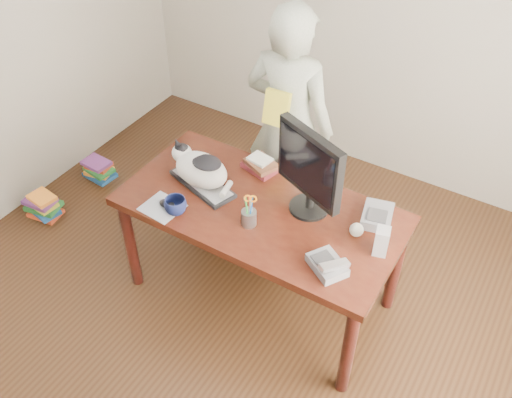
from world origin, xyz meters
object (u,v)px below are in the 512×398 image
object	(u,v)px
calculator	(377,216)
book_pile_a	(43,206)
cat	(200,167)
mouse	(167,204)
phone	(328,265)
monitor	(309,169)
speaker	(382,241)
person	(289,125)
desk	(267,218)
pen_cup	(249,216)
book_stack	(261,165)
book_pile_b	(99,169)
coffee_mug	(176,206)
keyboard	(202,184)
baseball	(356,230)

from	to	relation	value
calculator	book_pile_a	bearing A→B (deg)	177.23
cat	mouse	size ratio (longest dim) A/B	4.22
mouse	phone	xyz separation A→B (m)	(0.98, 0.05, 0.01)
monitor	book_pile_a	size ratio (longest dim) A/B	1.93
monitor	speaker	bearing A→B (deg)	11.94
monitor	person	world-z (taller)	person
desk	monitor	world-z (taller)	monitor
mouse	phone	size ratio (longest dim) A/B	0.42
pen_cup	calculator	distance (m)	0.70
book_stack	calculator	world-z (taller)	book_stack
mouse	book_pile_b	distance (m)	1.58
coffee_mug	phone	world-z (taller)	coffee_mug
desk	phone	distance (m)	0.63
keyboard	phone	bearing A→B (deg)	4.44
speaker	person	distance (m)	1.13
mouse	book_pile_b	xyz separation A→B (m)	(-1.27, 0.62, -0.70)
baseball	pen_cup	bearing A→B (deg)	-156.95
book_pile_b	book_pile_a	bearing A→B (deg)	-93.13
desk	calculator	distance (m)	0.65
speaker	baseball	world-z (taller)	speaker
phone	coffee_mug	bearing A→B (deg)	-144.04
pen_cup	book_pile_b	xyz separation A→B (m)	(-1.74, 0.50, -0.74)
coffee_mug	phone	distance (m)	0.91
cat	monitor	world-z (taller)	monitor
speaker	person	xyz separation A→B (m)	(-0.91, 0.67, 0.00)
book_stack	book_pile_a	world-z (taller)	book_stack
desk	pen_cup	distance (m)	0.31
keyboard	book_pile_b	xyz separation A→B (m)	(-1.33, 0.36, -0.69)
monitor	pen_cup	distance (m)	0.41
cat	book_stack	size ratio (longest dim) A/B	1.79
monitor	mouse	xyz separation A→B (m)	(-0.68, -0.39, -0.27)
calculator	phone	bearing A→B (deg)	-112.46
person	coffee_mug	bearing A→B (deg)	77.00
desk	coffee_mug	distance (m)	0.56
cat	coffee_mug	bearing A→B (deg)	-67.54
speaker	phone	bearing A→B (deg)	-140.71
cat	mouse	world-z (taller)	cat
speaker	book_pile_b	bearing A→B (deg)	157.61
desk	keyboard	world-z (taller)	keyboard
desk	book_stack	distance (m)	0.33
keyboard	speaker	xyz separation A→B (m)	(1.09, 0.04, 0.07)
phone	baseball	bearing A→B (deg)	117.61
phone	book_pile_a	size ratio (longest dim) A/B	0.90
desk	monitor	bearing A→B (deg)	9.02
book_stack	person	distance (m)	0.40
coffee_mug	book_pile_b	xyz separation A→B (m)	(-1.34, 0.63, -0.73)
mouse	person	xyz separation A→B (m)	(0.24, 0.97, 0.06)
keyboard	mouse	distance (m)	0.27
book_pile_a	pen_cup	bearing A→B (deg)	1.65
cat	speaker	world-z (taller)	cat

